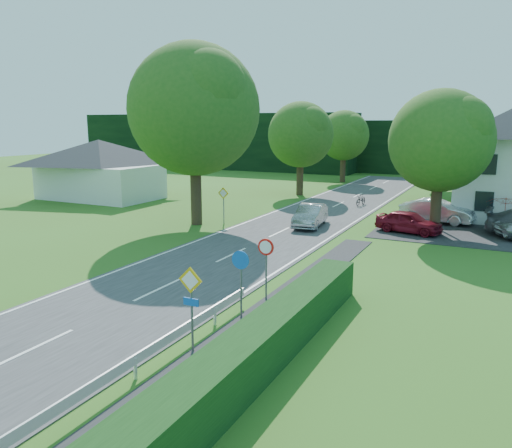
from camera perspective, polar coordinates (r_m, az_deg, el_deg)
The scene contains 24 objects.
road at distance 27.01m, azimuth -0.74°, elevation -2.60°, with size 7.00×80.00×0.04m, color #323234.
parking_pad at distance 36.89m, azimuth 26.03°, elevation 0.02°, with size 14.00×16.00×0.04m, color black.
line_edge_left at distance 28.60m, azimuth -6.55°, elevation -1.84°, with size 0.12×80.00×0.01m, color white.
line_edge_right at distance 25.73m, azimuth 5.72°, elevation -3.31°, with size 0.12×80.00×0.01m, color white.
line_centre at distance 27.01m, azimuth -0.74°, elevation -2.55°, with size 0.12×80.00×0.01m, color white, non-canonical shape.
tree_main at distance 32.71m, azimuth -7.02°, elevation 10.02°, with size 9.40×9.40×11.64m, color #265419, non-canonical shape.
tree_left_far at distance 46.58m, azimuth 5.09°, elevation 8.56°, with size 7.00×7.00×8.58m, color #265419, non-canonical shape.
tree_right_far at distance 45.63m, azimuth 20.37°, elevation 8.16°, with size 7.40×7.40×9.09m, color #265419, non-canonical shape.
tree_left_back at distance 57.77m, azimuth 9.97°, elevation 8.72°, with size 6.60×6.60×8.07m, color #265419, non-canonical shape.
tree_right_back at distance 53.72m, azimuth 20.22°, elevation 7.74°, with size 6.20×6.20×7.56m, color #265419, non-canonical shape.
tree_right_mid at distance 31.58m, azimuth 20.18°, elevation 6.59°, with size 7.00×7.00×8.58m, color #265419, non-canonical shape.
treeline_left at distance 76.62m, azimuth -5.08°, elevation 9.43°, with size 44.00×6.00×8.00m, color black.
treeline_right at distance 69.49m, azimuth 23.38°, elevation 7.95°, with size 30.00×5.00×7.00m, color black.
bungalow_left at distance 46.34m, azimuth -17.42°, elevation 6.12°, with size 11.00×6.50×5.20m.
streetlight at distance 33.60m, azimuth 19.86°, elevation 7.16°, with size 2.03×0.18×8.00m.
sign_priority_right at distance 14.46m, azimuth -7.45°, elevation -7.89°, with size 0.78×0.09×2.59m.
sign_roundabout at distance 16.95m, azimuth -1.76°, elevation -5.34°, with size 0.64×0.08×2.37m.
sign_speed_limit at distance 18.63m, azimuth 1.14°, elevation -3.48°, with size 0.64×0.11×2.37m.
sign_priority_left at distance 33.10m, azimuth -3.74°, elevation 2.97°, with size 0.78×0.09×2.44m.
moving_car at distance 32.31m, azimuth 6.23°, elevation 0.97°, with size 1.49×4.27×1.41m, color #9E9EA2.
motorcycle at distance 41.32m, azimuth 11.91°, elevation 2.75°, with size 0.64×1.82×0.96m, color black.
parked_car_red at distance 31.62m, azimuth 17.08°, elevation 0.24°, with size 1.59×3.96×1.35m, color maroon.
parked_car_silver_a at distance 35.46m, azimuth 19.95°, elevation 1.40°, with size 1.65×4.73×1.56m, color silver.
parasol at distance 34.97m, azimuth 26.54°, elevation 1.14°, with size 2.22×2.26×2.04m, color red.
Camera 1 is at (11.99, -3.31, 6.55)m, focal length 35.00 mm.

